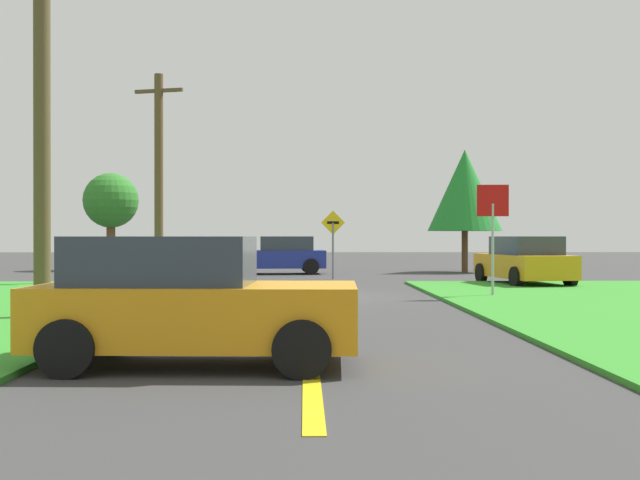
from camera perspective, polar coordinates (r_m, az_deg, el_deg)
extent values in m
plane|color=#393939|center=(21.49, -0.92, -4.07)|extent=(120.00, 120.00, 0.00)
cube|color=yellow|center=(13.52, -0.78, -6.60)|extent=(0.20, 14.00, 0.01)
cylinder|color=#9EA0A8|center=(21.48, 12.24, -0.76)|extent=(0.07, 0.07, 2.48)
cube|color=red|center=(21.50, 12.24, 2.77)|extent=(0.83, 0.09, 0.83)
cube|color=orange|center=(27.31, 14.33, -1.81)|extent=(2.45, 4.63, 0.76)
cube|color=#2D3842|center=(27.12, 14.49, -0.38)|extent=(1.95, 2.63, 0.60)
cylinder|color=black|center=(28.37, 11.44, -2.33)|extent=(0.31, 0.70, 0.68)
cylinder|color=black|center=(29.06, 14.78, -2.27)|extent=(0.31, 0.70, 0.68)
cylinder|color=black|center=(25.59, 13.83, -2.62)|extent=(0.31, 0.70, 0.68)
cylinder|color=black|center=(26.35, 17.45, -2.54)|extent=(0.31, 0.70, 0.68)
cube|color=navy|center=(34.49, -3.05, -1.37)|extent=(4.18, 2.12, 0.76)
cube|color=#2D3842|center=(34.49, -2.42, -0.24)|extent=(2.34, 1.78, 0.60)
cylinder|color=black|center=(33.57, -5.37, -1.93)|extent=(0.69, 0.26, 0.68)
cylinder|color=black|center=(35.40, -5.33, -1.81)|extent=(0.69, 0.26, 0.68)
cylinder|color=black|center=(33.65, -0.65, -1.92)|extent=(0.69, 0.26, 0.68)
cylinder|color=black|center=(35.48, -0.86, -1.81)|extent=(0.69, 0.26, 0.68)
cube|color=orange|center=(10.12, -8.76, -5.31)|extent=(4.04, 1.97, 0.76)
cube|color=#2D3842|center=(10.16, -11.14, -1.44)|extent=(2.25, 1.68, 0.60)
cylinder|color=black|center=(10.89, -0.89, -6.50)|extent=(0.69, 0.25, 0.68)
cylinder|color=black|center=(9.13, -1.30, -7.80)|extent=(0.69, 0.25, 0.68)
cylinder|color=black|center=(11.31, -14.76, -6.25)|extent=(0.69, 0.25, 0.68)
cylinder|color=black|center=(9.63, -17.68, -7.39)|extent=(0.69, 0.25, 0.68)
cylinder|color=brown|center=(16.42, -19.24, 7.90)|extent=(0.32, 0.32, 7.62)
cylinder|color=brown|center=(28.53, -11.44, 4.33)|extent=(0.30, 0.30, 7.30)
cube|color=brown|center=(28.91, -11.45, 10.41)|extent=(1.76, 0.61, 0.12)
cylinder|color=slate|center=(30.03, 0.93, -0.79)|extent=(0.08, 0.08, 2.14)
cube|color=yellow|center=(30.03, 0.93, 1.25)|extent=(0.90, 0.11, 0.91)
cube|color=black|center=(30.03, 0.93, 1.25)|extent=(0.45, 0.08, 0.10)
cylinder|color=brown|center=(39.66, -14.71, -0.43)|extent=(0.42, 0.42, 2.30)
sphere|color=#2A7524|center=(39.70, -14.72, 2.76)|extent=(2.64, 2.64, 2.64)
cylinder|color=brown|center=(36.64, 10.30, -0.82)|extent=(0.28, 0.28, 1.87)
cone|color=#1F802A|center=(36.69, 10.30, 3.52)|extent=(3.35, 3.35, 3.68)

